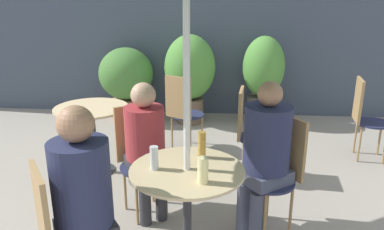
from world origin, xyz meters
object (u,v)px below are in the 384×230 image
at_px(potted_plant_1, 190,72).
at_px(bistro_chair_2, 61,229).
at_px(cafe_table_near, 187,191).
at_px(bistro_chair_4, 182,108).
at_px(bistro_chair_1, 139,150).
at_px(potted_plant_0, 126,78).
at_px(potted_plant_2, 263,75).
at_px(beer_glass_1, 202,145).
at_px(seated_person_0, 265,148).
at_px(bistro_chair_5, 365,113).
at_px(bistro_chair_3, 248,127).
at_px(beer_glass_2, 154,158).
at_px(bistro_chair_0, 279,165).
at_px(cafe_table_far, 92,122).
at_px(beer_glass_0, 203,170).
at_px(seated_person_1, 146,140).
at_px(seated_person_2, 85,192).

bearing_deg(potted_plant_1, bistro_chair_2, -96.79).
relative_size(cafe_table_near, bistro_chair_2, 0.82).
xyz_separation_m(bistro_chair_4, potted_plant_1, (-0.01, 1.10, 0.22)).
bearing_deg(bistro_chair_1, potted_plant_1, 49.31).
relative_size(potted_plant_0, potted_plant_2, 0.85).
bearing_deg(beer_glass_1, seated_person_0, 22.73).
xyz_separation_m(bistro_chair_5, beer_glass_1, (-1.77, -1.78, 0.27)).
distance_m(bistro_chair_4, bistro_chair_5, 2.10).
bearing_deg(bistro_chair_5, bistro_chair_3, 122.74).
distance_m(potted_plant_1, potted_plant_2, 1.07).
relative_size(bistro_chair_5, potted_plant_1, 0.72).
bearing_deg(potted_plant_1, potted_plant_0, 174.55).
height_order(bistro_chair_2, beer_glass_2, bistro_chair_2).
xyz_separation_m(bistro_chair_0, beer_glass_2, (-0.90, -0.50, 0.25)).
bearing_deg(seated_person_0, cafe_table_far, -155.23).
height_order(bistro_chair_1, beer_glass_1, bistro_chair_1).
height_order(cafe_table_near, cafe_table_far, same).
height_order(beer_glass_0, beer_glass_2, beer_glass_0).
relative_size(bistro_chair_0, bistro_chair_2, 1.00).
relative_size(cafe_table_far, bistro_chair_5, 0.81).
bearing_deg(bistro_chair_2, beer_glass_0, -104.59).
xyz_separation_m(bistro_chair_1, seated_person_0, (1.04, -0.29, 0.18)).
height_order(bistro_chair_1, bistro_chair_5, same).
xyz_separation_m(beer_glass_0, beer_glass_1, (-0.03, 0.38, 0.01)).
bearing_deg(seated_person_1, beer_glass_1, -72.08).
xyz_separation_m(seated_person_2, beer_glass_2, (0.34, 0.38, 0.06)).
bearing_deg(seated_person_1, bistro_chair_5, -3.00).
bearing_deg(bistro_chair_3, cafe_table_far, 96.79).
bearing_deg(cafe_table_far, beer_glass_0, -51.10).
xyz_separation_m(bistro_chair_4, beer_glass_0, (0.36, -2.18, 0.26)).
bearing_deg(potted_plant_2, bistro_chair_0, -92.75).
xyz_separation_m(beer_glass_1, beer_glass_2, (-0.30, -0.21, -0.02)).
height_order(bistro_chair_3, potted_plant_2, potted_plant_2).
relative_size(bistro_chair_3, beer_glass_0, 5.67).
height_order(beer_glass_2, potted_plant_0, potted_plant_0).
height_order(bistro_chair_2, seated_person_1, seated_person_1).
relative_size(cafe_table_near, bistro_chair_4, 0.82).
distance_m(bistro_chair_2, seated_person_1, 1.09).
distance_m(bistro_chair_5, beer_glass_0, 2.78).
bearing_deg(seated_person_0, beer_glass_1, -102.58).
xyz_separation_m(cafe_table_far, bistro_chair_3, (1.63, 0.01, -0.00)).
relative_size(bistro_chair_3, potted_plant_1, 0.72).
distance_m(bistro_chair_5, beer_glass_1, 2.52).
bearing_deg(beer_glass_2, cafe_table_far, 123.58).
xyz_separation_m(cafe_table_near, seated_person_2, (-0.56, -0.39, 0.19)).
distance_m(cafe_table_near, potted_plant_1, 3.12).
distance_m(potted_plant_0, potted_plant_2, 2.04).
distance_m(bistro_chair_5, potted_plant_2, 1.59).
bearing_deg(potted_plant_1, bistro_chair_3, -66.51).
height_order(cafe_table_far, potted_plant_1, potted_plant_1).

